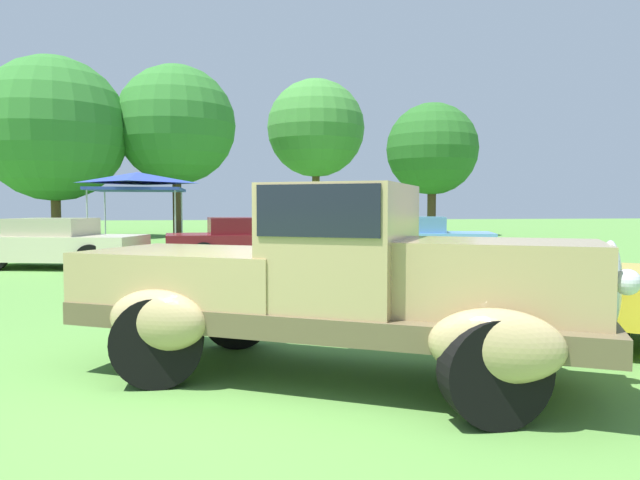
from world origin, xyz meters
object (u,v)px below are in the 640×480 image
at_px(show_car_cream, 57,244).
at_px(show_car_skyblue, 417,239).
at_px(spectator_near_truck, 280,239).
at_px(feature_pickup_truck, 334,280).
at_px(show_car_burgundy, 253,241).
at_px(canopy_tent_left_field, 138,180).

xyz_separation_m(show_car_cream, show_car_skyblue, (9.29, 0.38, 0.00)).
relative_size(show_car_skyblue, spectator_near_truck, 2.56).
distance_m(feature_pickup_truck, show_car_burgundy, 10.33).
xyz_separation_m(feature_pickup_truck, show_car_skyblue, (4.24, 10.41, -0.27)).
bearing_deg(canopy_tent_left_field, show_car_skyblue, -35.08).
xyz_separation_m(feature_pickup_truck, show_car_burgundy, (-0.27, 10.32, -0.27)).
bearing_deg(canopy_tent_left_field, spectator_near_truck, -68.69).
distance_m(feature_pickup_truck, canopy_tent_left_field, 16.80).
distance_m(show_car_cream, show_car_skyblue, 9.30).
distance_m(show_car_skyblue, spectator_near_truck, 6.27).
height_order(show_car_skyblue, spectator_near_truck, spectator_near_truck).
relative_size(feature_pickup_truck, spectator_near_truck, 2.77).
height_order(feature_pickup_truck, show_car_cream, feature_pickup_truck).
height_order(show_car_skyblue, canopy_tent_left_field, canopy_tent_left_field).
bearing_deg(canopy_tent_left_field, feature_pickup_truck, -75.99).
height_order(show_car_cream, spectator_near_truck, spectator_near_truck).
distance_m(show_car_cream, spectator_near_truck, 6.64).
height_order(show_car_burgundy, canopy_tent_left_field, canopy_tent_left_field).
xyz_separation_m(feature_pickup_truck, spectator_near_truck, (0.03, 5.77, 0.04)).
distance_m(show_car_skyblue, canopy_tent_left_field, 10.29).
bearing_deg(show_car_skyblue, show_car_cream, -177.65).
height_order(feature_pickup_truck, canopy_tent_left_field, canopy_tent_left_field).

